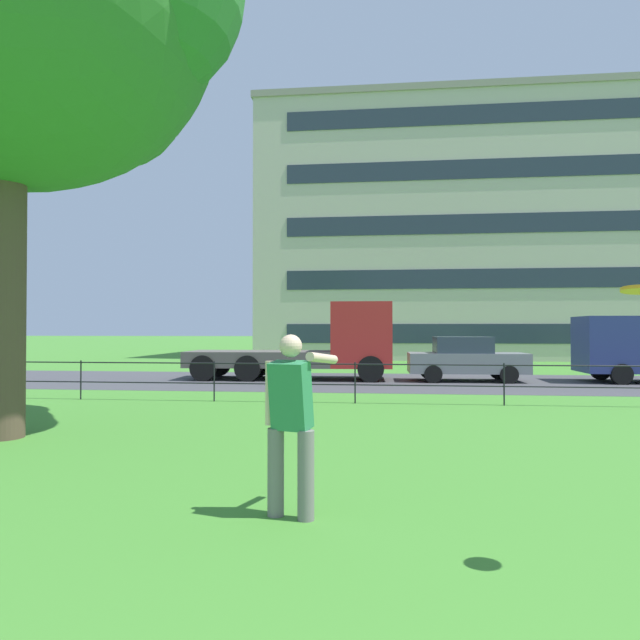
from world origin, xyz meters
TOP-DOWN VIEW (x-y plane):
  - street_strip at (0.00, 20.17)m, footprint 80.00×7.37m
  - park_fence at (-0.00, 14.27)m, footprint 31.73×0.04m
  - person_thrower at (-1.92, 5.63)m, footprint 0.67×0.75m
  - flatbed_truck_left at (-3.36, 20.91)m, footprint 7.38×2.67m
  - car_grey_far_right at (1.73, 20.71)m, footprint 4.05×1.90m
  - apartment_building_background at (3.97, 40.24)m, footprint 25.74×13.71m

SIDE VIEW (x-z plane):
  - street_strip at x=0.00m, z-range 0.00..0.01m
  - park_fence at x=0.00m, z-range 0.17..1.17m
  - car_grey_far_right at x=1.73m, z-range 0.01..1.55m
  - person_thrower at x=-1.92m, z-range 0.07..1.82m
  - flatbed_truck_left at x=-3.36m, z-range -0.16..2.59m
  - apartment_building_background at x=3.97m, z-range 0.01..15.89m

